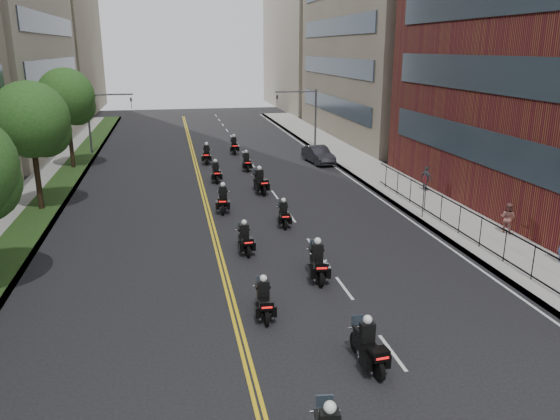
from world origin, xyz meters
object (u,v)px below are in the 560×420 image
(motorcycle_4, at_px, (245,240))
(motorcycle_9, at_px, (246,163))
(motorcycle_5, at_px, (284,215))
(pedestrian_b, at_px, (508,218))
(motorcycle_1, at_px, (368,347))
(parked_sedan, at_px, (318,155))
(motorcycle_2, at_px, (264,301))
(motorcycle_8, at_px, (216,173))
(motorcycle_11, at_px, (234,146))
(pedestrian_c, at_px, (426,178))
(motorcycle_7, at_px, (260,183))
(motorcycle_10, at_px, (207,155))
(motorcycle_6, at_px, (223,200))
(motorcycle_3, at_px, (318,263))

(motorcycle_4, height_order, motorcycle_9, motorcycle_9)
(motorcycle_5, distance_m, pedestrian_b, 11.72)
(motorcycle_1, xyz_separation_m, parked_sedan, (6.64, 30.12, 0.05))
(motorcycle_9, height_order, pedestrian_b, pedestrian_b)
(motorcycle_2, height_order, motorcycle_8, motorcycle_8)
(motorcycle_11, relative_size, pedestrian_c, 1.46)
(motorcycle_1, relative_size, motorcycle_11, 0.95)
(motorcycle_4, bearing_deg, motorcycle_7, 73.52)
(motorcycle_5, height_order, motorcycle_10, motorcycle_10)
(motorcycle_8, height_order, parked_sedan, motorcycle_8)
(motorcycle_6, distance_m, parked_sedan, 15.72)
(motorcycle_11, height_order, pedestrian_b, motorcycle_11)
(motorcycle_2, relative_size, motorcycle_5, 1.01)
(motorcycle_4, xyz_separation_m, motorcycle_9, (2.61, 17.96, 0.02))
(motorcycle_1, height_order, motorcycle_7, motorcycle_7)
(motorcycle_10, bearing_deg, motorcycle_7, -69.25)
(motorcycle_5, relative_size, parked_sedan, 0.49)
(motorcycle_4, xyz_separation_m, motorcycle_7, (2.52, 10.79, 0.10))
(motorcycle_2, relative_size, motorcycle_10, 0.88)
(motorcycle_3, relative_size, motorcycle_4, 1.13)
(pedestrian_c, bearing_deg, parked_sedan, 5.83)
(motorcycle_4, bearing_deg, motorcycle_2, -95.20)
(motorcycle_4, bearing_deg, motorcycle_9, 78.41)
(motorcycle_3, distance_m, motorcycle_8, 18.52)
(motorcycle_4, relative_size, motorcycle_6, 0.91)
(motorcycle_3, bearing_deg, motorcycle_1, -86.23)
(motorcycle_3, height_order, motorcycle_8, motorcycle_3)
(pedestrian_b, height_order, pedestrian_c, pedestrian_c)
(motorcycle_2, relative_size, parked_sedan, 0.49)
(motorcycle_6, xyz_separation_m, motorcycle_10, (0.05, 14.40, 0.01))
(motorcycle_7, bearing_deg, motorcycle_2, -106.12)
(motorcycle_2, bearing_deg, motorcycle_5, 77.26)
(motorcycle_9, bearing_deg, motorcycle_6, -104.32)
(motorcycle_5, relative_size, motorcycle_9, 0.95)
(motorcycle_3, distance_m, pedestrian_b, 11.66)
(motorcycle_2, height_order, motorcycle_3, motorcycle_3)
(motorcycle_9, bearing_deg, motorcycle_8, -128.32)
(motorcycle_3, height_order, motorcycle_4, motorcycle_3)
(motorcycle_3, relative_size, motorcycle_11, 1.02)
(motorcycle_4, relative_size, pedestrian_c, 1.32)
(motorcycle_7, distance_m, motorcycle_8, 4.64)
(motorcycle_3, relative_size, motorcycle_10, 1.01)
(pedestrian_c, bearing_deg, motorcycle_1, 133.08)
(parked_sedan, distance_m, pedestrian_c, 11.80)
(motorcycle_3, bearing_deg, pedestrian_c, 54.58)
(motorcycle_3, bearing_deg, motorcycle_6, 110.93)
(motorcycle_4, relative_size, motorcycle_9, 0.98)
(motorcycle_3, distance_m, parked_sedan, 24.26)
(motorcycle_2, relative_size, motorcycle_4, 0.99)
(pedestrian_c, bearing_deg, motorcycle_4, 106.29)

